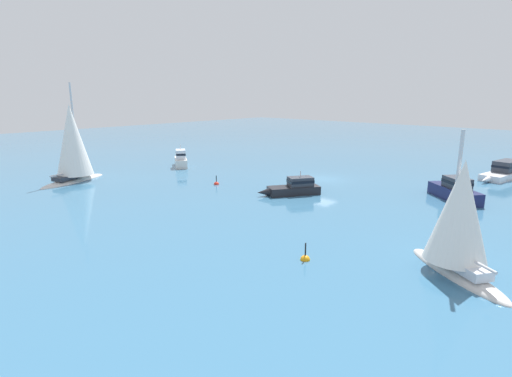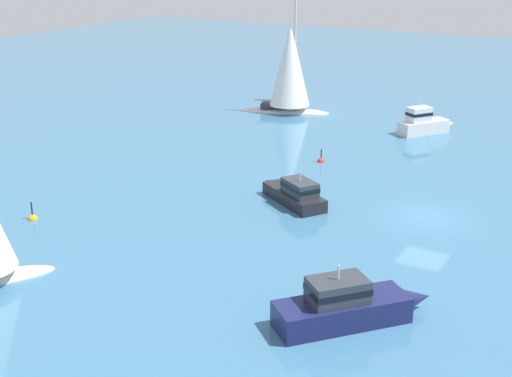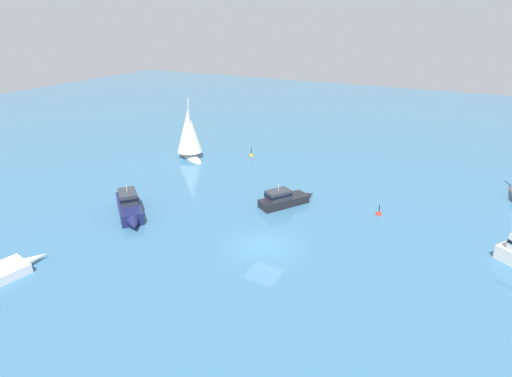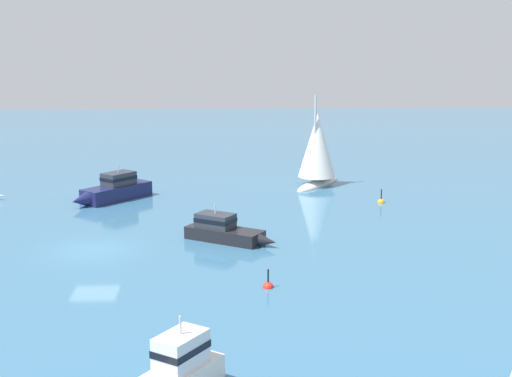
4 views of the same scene
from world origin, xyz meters
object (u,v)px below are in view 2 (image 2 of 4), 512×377
object	(u,v)px
powerboat	(294,193)
launch	(425,123)
channel_buoy	(321,161)
mooring_buoy	(33,219)
yacht	(289,70)
cabin_cruiser	(348,305)

from	to	relation	value
powerboat	launch	world-z (taller)	launch
channel_buoy	mooring_buoy	world-z (taller)	mooring_buoy
launch	yacht	distance (m)	12.96
launch	cabin_cruiser	xyz separation A→B (m)	(-6.04, 29.96, -0.05)
cabin_cruiser	mooring_buoy	distance (m)	19.23
yacht	channel_buoy	world-z (taller)	yacht
cabin_cruiser	yacht	bearing A→B (deg)	71.92
powerboat	yacht	xyz separation A→B (m)	(10.70, -20.10, 3.11)
yacht	channel_buoy	size ratio (longest dim) A/B	8.83
powerboat	cabin_cruiser	bearing A→B (deg)	157.99
powerboat	yacht	distance (m)	22.98
powerboat	mooring_buoy	size ratio (longest dim) A/B	4.36
yacht	channel_buoy	bearing A→B (deg)	-73.85
yacht	channel_buoy	xyz separation A→B (m)	(-8.68, 12.00, -3.72)
cabin_cruiser	mooring_buoy	bearing A→B (deg)	125.94
launch	mooring_buoy	distance (m)	31.16
powerboat	channel_buoy	xyz separation A→B (m)	(2.02, -8.09, -0.61)
cabin_cruiser	mooring_buoy	xyz separation A→B (m)	(19.14, -1.69, -0.76)
launch	channel_buoy	distance (m)	11.59
mooring_buoy	cabin_cruiser	bearing A→B (deg)	174.94
mooring_buoy	yacht	bearing A→B (deg)	-91.01
powerboat	cabin_cruiser	size ratio (longest dim) A/B	0.91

